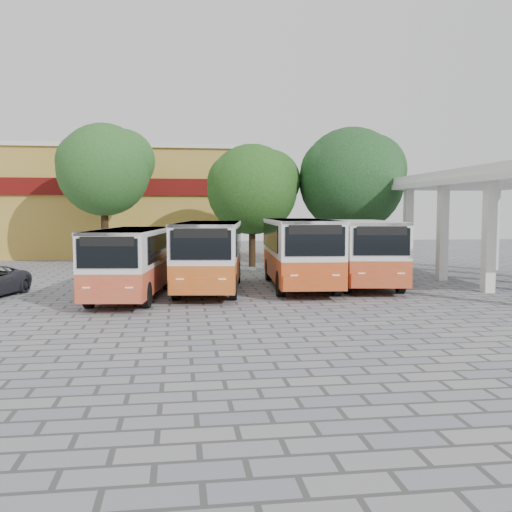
{
  "coord_description": "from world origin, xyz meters",
  "views": [
    {
      "loc": [
        -5.26,
        -20.85,
        3.48
      ],
      "look_at": [
        -1.9,
        3.9,
        1.5
      ],
      "focal_mm": 40.0,
      "sensor_mm": 36.0,
      "label": 1
    }
  ],
  "objects": [
    {
      "name": "ground",
      "position": [
        0.0,
        0.0,
        0.0
      ],
      "size": [
        90.0,
        90.0,
        0.0
      ],
      "primitive_type": "plane",
      "color": "gray",
      "rests_on": "ground"
    },
    {
      "name": "tree_right",
      "position": [
        5.65,
        14.15,
        5.63
      ],
      "size": [
        6.93,
        6.6,
        8.71
      ],
      "color": "#473317",
      "rests_on": "ground"
    },
    {
      "name": "bus_far_left",
      "position": [
        -7.14,
        2.3,
        1.59
      ],
      "size": [
        3.27,
        7.89,
        2.75
      ],
      "rotation": [
        0.0,
        0.0,
        -0.13
      ],
      "color": "#BC4A2B",
      "rests_on": "ground"
    },
    {
      "name": "bus_far_right",
      "position": [
        3.31,
        4.85,
        1.74
      ],
      "size": [
        3.76,
        8.67,
        3.01
      ],
      "rotation": [
        0.0,
        0.0,
        -0.15
      ],
      "color": "#B5461F",
      "rests_on": "ground"
    },
    {
      "name": "bus_centre_left",
      "position": [
        -3.93,
        3.95,
        1.73
      ],
      "size": [
        3.58,
        8.56,
        2.99
      ],
      "rotation": [
        0.0,
        0.0,
        -0.13
      ],
      "color": "#BF5519",
      "rests_on": "ground"
    },
    {
      "name": "bus_centre_right",
      "position": [
        0.16,
        4.44,
        1.79
      ],
      "size": [
        3.21,
        8.74,
        3.09
      ],
      "rotation": [
        0.0,
        0.0,
        -0.07
      ],
      "color": "#BD4315",
      "rests_on": "ground"
    },
    {
      "name": "tree_middle",
      "position": [
        -0.64,
        14.44,
        4.99
      ],
      "size": [
        5.88,
        5.6,
        7.61
      ],
      "color": "#312112",
      "rests_on": "ground"
    },
    {
      "name": "shophouse_block",
      "position": [
        -11.0,
        25.99,
        4.16
      ],
      "size": [
        20.4,
        10.4,
        8.3
      ],
      "color": "#A98530",
      "rests_on": "ground"
    },
    {
      "name": "tree_left",
      "position": [
        -9.79,
        15.97,
        6.23
      ],
      "size": [
        6.04,
        5.75,
        8.92
      ],
      "color": "#301F10",
      "rests_on": "ground"
    }
  ]
}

